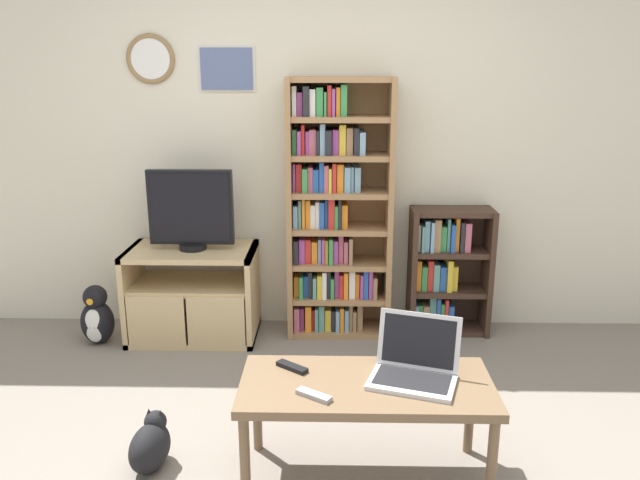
% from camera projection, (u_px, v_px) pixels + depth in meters
% --- Properties ---
extents(wall_back, '(5.93, 0.09, 2.60)m').
position_uv_depth(wall_back, '(308.00, 142.00, 4.26)').
color(wall_back, beige).
rests_on(wall_back, ground_plane).
extents(tv_stand, '(0.86, 0.50, 0.63)m').
position_uv_depth(tv_stand, '(193.00, 293.00, 4.24)').
color(tv_stand, tan).
rests_on(tv_stand, ground_plane).
extents(television, '(0.56, 0.18, 0.53)m').
position_uv_depth(television, '(191.00, 210.00, 4.09)').
color(television, black).
rests_on(television, tv_stand).
extents(bookshelf_tall, '(0.70, 0.32, 1.74)m').
position_uv_depth(bookshelf_tall, '(334.00, 215.00, 4.20)').
color(bookshelf_tall, '#9E754C').
rests_on(bookshelf_tall, ground_plane).
extents(bookshelf_short, '(0.55, 0.27, 0.88)m').
position_uv_depth(bookshelf_short, '(444.00, 270.00, 4.32)').
color(bookshelf_short, '#3D281E').
rests_on(bookshelf_short, ground_plane).
extents(coffee_table, '(1.10, 0.51, 0.48)m').
position_uv_depth(coffee_table, '(366.00, 393.00, 2.72)').
color(coffee_table, brown).
rests_on(coffee_table, ground_plane).
extents(laptop, '(0.44, 0.39, 0.27)m').
position_uv_depth(laptop, '(415.00, 364.00, 2.73)').
color(laptop, silver).
rests_on(laptop, coffee_table).
extents(remote_near_laptop, '(0.15, 0.13, 0.02)m').
position_uv_depth(remote_near_laptop, '(292.00, 367.00, 2.83)').
color(remote_near_laptop, black).
rests_on(remote_near_laptop, coffee_table).
extents(remote_far_from_laptop, '(0.16, 0.12, 0.02)m').
position_uv_depth(remote_far_from_laptop, '(314.00, 395.00, 2.58)').
color(remote_far_from_laptop, '#99999E').
rests_on(remote_far_from_laptop, coffee_table).
extents(cat, '(0.21, 0.48, 0.26)m').
position_uv_depth(cat, '(151.00, 445.00, 2.88)').
color(cat, black).
rests_on(cat, ground_plane).
extents(penguin_figurine, '(0.22, 0.20, 0.41)m').
position_uv_depth(penguin_figurine, '(97.00, 317.00, 4.16)').
color(penguin_figurine, black).
rests_on(penguin_figurine, ground_plane).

